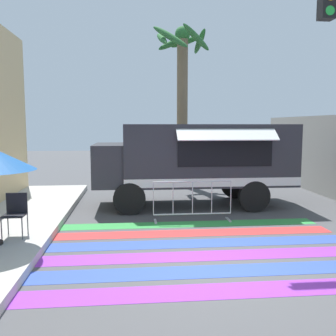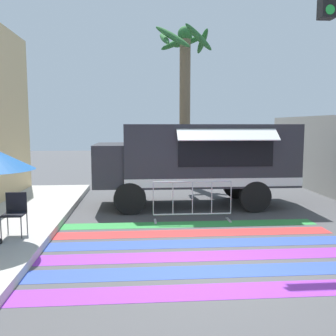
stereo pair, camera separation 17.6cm
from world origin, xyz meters
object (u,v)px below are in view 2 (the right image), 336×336
Objects in this scene: food_truck at (193,157)px; palm_tree at (184,84)px; folding_chair at (15,210)px; barricade_front at (192,201)px.

food_truck is 4.64m from palm_tree.
folding_chair is 4.23m from barricade_front.
food_truck reaches higher than folding_chair.
barricade_front is at bearing -94.74° from palm_tree.
food_truck is 0.93× the size of palm_tree.
barricade_front is (-0.29, -1.91, -0.99)m from food_truck.
food_truck reaches higher than barricade_front.
folding_chair is 0.14× the size of palm_tree.
folding_chair is 0.44× the size of barricade_front.
folding_chair is at bearing -141.91° from food_truck.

